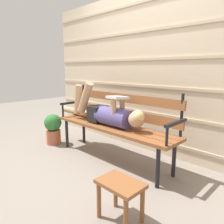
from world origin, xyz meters
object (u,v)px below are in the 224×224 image
Objects in this scene: park_bench at (116,121)px; reclining_person at (105,113)px; footstool at (120,191)px; potted_plant at (53,128)px.

park_bench is 0.17m from reclining_person.
footstool is (0.86, -0.84, -0.27)m from park_bench.
potted_plant is at bearing 164.22° from footstool.
footstool is at bearing -44.39° from park_bench.
park_bench is 5.10× the size of footstool.
potted_plant is at bearing -165.52° from park_bench.
park_bench is at bearing 27.79° from reclining_person.
potted_plant is (-1.11, -0.29, -0.26)m from park_bench.
reclining_person is at bearing 12.61° from potted_plant.
park_bench is 1.08× the size of reclining_person.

